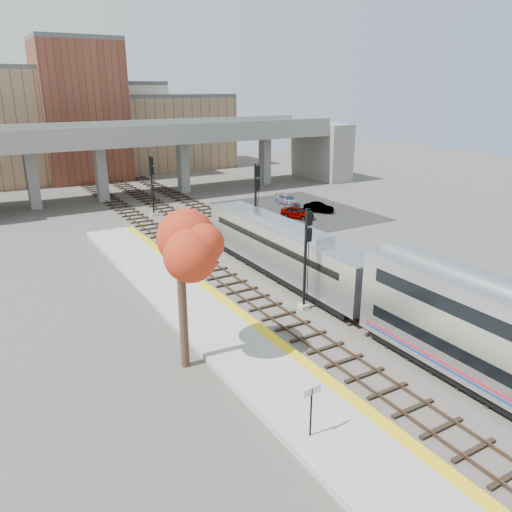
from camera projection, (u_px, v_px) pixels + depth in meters
ground at (376, 340)px, 28.63m from camera, size 160.00×160.00×0.00m
platform at (269, 372)px, 25.08m from camera, size 4.50×60.00×0.35m
yellow_strip at (300, 359)px, 25.94m from camera, size 0.70×60.00×0.01m
tracks at (274, 270)px, 39.24m from camera, size 10.70×95.00×0.25m
overpass at (168, 150)px, 65.82m from camera, size 54.00×12.00×9.50m
buildings_far at (97, 125)px, 80.98m from camera, size 43.00×21.00×20.60m
parking_lot at (297, 211)px, 58.18m from camera, size 14.00×18.00×0.04m
locomotive at (285, 248)px, 37.39m from camera, size 3.02×19.05×4.10m
signal_mast_near at (306, 262)px, 31.57m from camera, size 0.60×0.64×6.71m
signal_mast_mid at (256, 206)px, 44.13m from camera, size 0.60×0.64×7.49m
signal_mast_far at (152, 187)px, 55.08m from camera, size 0.60×0.64×6.67m
station_sign at (311, 401)px, 19.75m from camera, size 0.90×0.12×2.27m
tree at (180, 256)px, 24.04m from camera, size 3.60×3.60×8.15m
car_a at (297, 212)px, 54.71m from camera, size 2.87×4.11×1.30m
car_b at (319, 207)px, 57.36m from camera, size 2.91×3.49×1.12m
car_c at (288, 200)px, 61.34m from camera, size 1.64×3.85×1.11m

